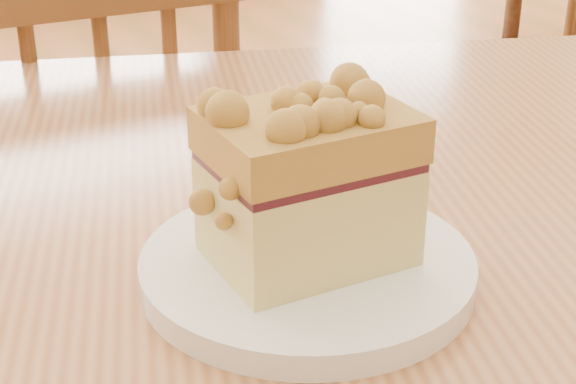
# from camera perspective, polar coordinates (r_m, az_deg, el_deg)

# --- Properties ---
(cafe_table_main) EXTENTS (1.24, 0.98, 0.75)m
(cafe_table_main) POSITION_cam_1_polar(r_m,az_deg,el_deg) (0.75, 0.64, -6.89)
(cafe_table_main) COLOR #AE7343
(cafe_table_main) RESTS_ON ground
(cafe_chair_main) EXTENTS (0.41, 0.41, 0.86)m
(cafe_chair_main) POSITION_cam_1_polar(r_m,az_deg,el_deg) (1.30, -12.37, -3.05)
(cafe_chair_main) COLOR brown
(cafe_chair_main) RESTS_ON ground
(plate) EXTENTS (0.21, 0.21, 0.02)m
(plate) POSITION_cam_1_polar(r_m,az_deg,el_deg) (0.56, 1.25, -4.98)
(plate) COLOR white
(plate) RESTS_ON cafe_table_main
(cake_slice) EXTENTS (0.13, 0.10, 0.11)m
(cake_slice) POSITION_cam_1_polar(r_m,az_deg,el_deg) (0.53, 1.16, 1.01)
(cake_slice) COLOR #F1E088
(cake_slice) RESTS_ON plate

